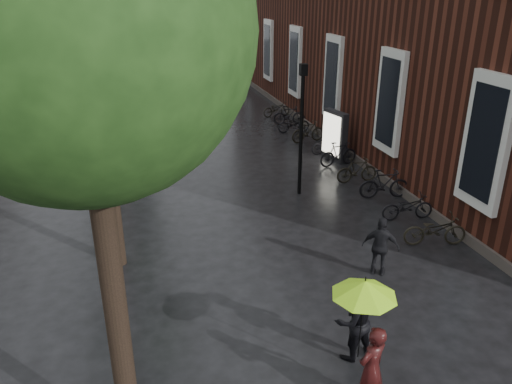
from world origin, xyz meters
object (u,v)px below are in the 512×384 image
object	(u,v)px
person_burgundy	(371,368)
person_black	(354,320)
pedestrian_walking	(381,247)
lamp_post	(302,118)
parked_bicycles	(334,151)
ad_lightbox	(334,136)

from	to	relation	value
person_burgundy	person_black	size ratio (longest dim) A/B	0.97
pedestrian_walking	person_burgundy	bearing A→B (deg)	92.55
person_burgundy	lamp_post	bearing A→B (deg)	-126.25
person_burgundy	parked_bicycles	bearing A→B (deg)	-134.45
parked_bicycles	person_black	bearing A→B (deg)	-111.63
person_burgundy	parked_bicycles	world-z (taller)	person_burgundy
person_burgundy	pedestrian_walking	size ratio (longest dim) A/B	1.06
pedestrian_walking	lamp_post	bearing A→B (deg)	-55.55
pedestrian_walking	ad_lightbox	bearing A→B (deg)	-73.24
person_burgundy	ad_lightbox	distance (m)	13.28
person_burgundy	ad_lightbox	size ratio (longest dim) A/B	0.80
parked_bicycles	ad_lightbox	bearing A→B (deg)	70.85
lamp_post	ad_lightbox	bearing A→B (deg)	49.75
pedestrian_walking	parked_bicycles	world-z (taller)	pedestrian_walking
person_black	parked_bicycles	bearing A→B (deg)	-119.66
parked_bicycles	lamp_post	xyz separation A→B (m)	(-2.52, -2.81, 2.25)
person_burgundy	person_black	world-z (taller)	person_black
person_black	ad_lightbox	xyz separation A→B (m)	(4.42, 11.18, 0.18)
person_black	lamp_post	distance (m)	8.49
person_black	lamp_post	size ratio (longest dim) A/B	0.38
person_black	pedestrian_walking	size ratio (longest dim) A/B	1.09
parked_bicycles	ad_lightbox	distance (m)	0.64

